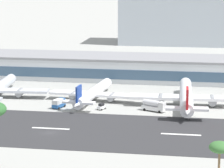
# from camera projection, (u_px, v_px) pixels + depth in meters

# --- Properties ---
(ground_plane) EXTENTS (1400.00, 1400.00, 0.00)m
(ground_plane) POSITION_uv_depth(u_px,v_px,m) (50.00, 133.00, 172.89)
(ground_plane) COLOR #9E9E99
(runway_strip) EXTENTS (800.00, 40.45, 0.08)m
(runway_strip) POSITION_uv_depth(u_px,v_px,m) (54.00, 129.00, 177.46)
(runway_strip) COLOR #2D2D30
(runway_strip) RESTS_ON ground_plane
(runway_centreline_dash_4) EXTENTS (12.00, 1.20, 0.01)m
(runway_centreline_dash_4) POSITION_uv_depth(u_px,v_px,m) (51.00, 128.00, 177.62)
(runway_centreline_dash_4) COLOR white
(runway_centreline_dash_4) RESTS_ON runway_strip
(runway_centreline_dash_5) EXTENTS (12.00, 1.20, 0.01)m
(runway_centreline_dash_5) POSITION_uv_depth(u_px,v_px,m) (181.00, 134.00, 171.22)
(runway_centreline_dash_5) COLOR white
(runway_centreline_dash_5) RESTS_ON runway_strip
(terminal_building) EXTENTS (159.84, 25.14, 10.38)m
(terminal_building) POSITION_uv_depth(u_px,v_px,m) (108.00, 67.00, 256.84)
(terminal_building) COLOR silver
(terminal_building) RESTS_ON ground_plane
(distant_hotel_block) EXTENTS (99.72, 35.18, 44.96)m
(distant_hotel_block) POSITION_uv_depth(u_px,v_px,m) (198.00, 9.00, 368.46)
(distant_hotel_block) COLOR #A8B2BC
(distant_hotel_block) RESTS_ON ground_plane
(airliner_navy_tail_gate_1) EXTENTS (33.45, 43.96, 9.18)m
(airliner_navy_tail_gate_1) POSITION_uv_depth(u_px,v_px,m) (92.00, 94.00, 213.00)
(airliner_navy_tail_gate_1) COLOR white
(airliner_navy_tail_gate_1) RESTS_ON ground_plane
(airliner_red_tail_gate_2) EXTENTS (41.34, 52.22, 10.89)m
(airliner_red_tail_gate_2) POSITION_uv_depth(u_px,v_px,m) (186.00, 97.00, 204.91)
(airliner_red_tail_gate_2) COLOR white
(airliner_red_tail_gate_2) RESTS_ON ground_plane
(service_fuel_truck_0) EXTENTS (8.81, 5.89, 3.95)m
(service_fuel_truck_0) POSITION_uv_depth(u_px,v_px,m) (154.00, 106.00, 198.56)
(service_fuel_truck_0) COLOR white
(service_fuel_truck_0) RESTS_ON ground_plane
(service_baggage_tug_1) EXTENTS (2.93, 3.58, 2.20)m
(service_baggage_tug_1) POSITION_uv_depth(u_px,v_px,m) (101.00, 107.00, 201.26)
(service_baggage_tug_1) COLOR white
(service_baggage_tug_1) RESTS_ON ground_plane
(service_box_truck_2) EXTENTS (3.96, 6.43, 3.25)m
(service_box_truck_2) POSITION_uv_depth(u_px,v_px,m) (59.00, 103.00, 203.41)
(service_box_truck_2) COLOR #23569E
(service_box_truck_2) RESTS_ON ground_plane
(palm_tree_1) EXTENTS (4.77, 4.77, 11.79)m
(palm_tree_1) POSITION_uv_depth(u_px,v_px,m) (220.00, 148.00, 125.58)
(palm_tree_1) COLOR brown
(palm_tree_1) RESTS_ON ground_plane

